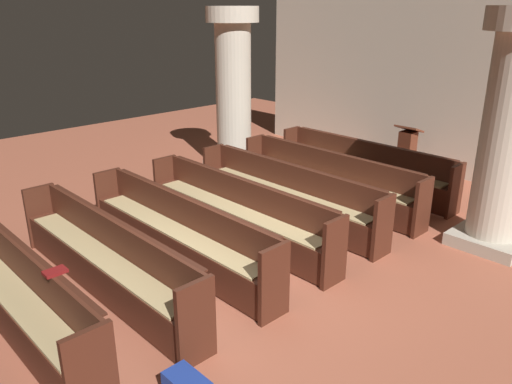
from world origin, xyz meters
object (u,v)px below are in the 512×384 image
object	(u,v)px
pew_row_3	(237,209)
hymn_book	(55,272)
pew_row_4	(177,230)
pew_row_6	(12,288)
lectern	(406,156)
pillar_aisle_side	(509,130)
pillar_far_side	(233,88)
pew_row_1	(328,177)
pew_row_5	(104,255)
pew_row_0	(363,165)
pew_row_2	(286,192)

from	to	relation	value
pew_row_3	hymn_book	xyz separation A→B (m)	(0.77, -2.98, 0.42)
pew_row_4	hymn_book	distance (m)	2.11
pew_row_3	hymn_book	world-z (taller)	hymn_book
pew_row_6	lectern	size ratio (longest dim) A/B	3.40
hymn_book	pillar_aisle_side	bearing A→B (deg)	70.75
pillar_far_side	pew_row_6	bearing A→B (deg)	-64.17
pew_row_6	pillar_far_side	size ratio (longest dim) A/B	1.12
pew_row_1	pew_row_5	world-z (taller)	same
pew_row_0	pew_row_6	distance (m)	6.36
pew_row_1	pew_row_5	bearing A→B (deg)	-90.00
pew_row_5	lectern	bearing A→B (deg)	88.34
pew_row_0	pew_row_4	world-z (taller)	same
pillar_far_side	hymn_book	bearing A→B (deg)	-57.08
pew_row_3	lectern	distance (m)	4.39
pew_row_4	pillar_far_side	distance (m)	4.43
pew_row_0	pew_row_6	size ratio (longest dim) A/B	1.00
pillar_aisle_side	pillar_far_side	world-z (taller)	same
pew_row_0	pew_row_6	bearing A→B (deg)	-90.00
pew_row_5	lectern	size ratio (longest dim) A/B	3.40
pillar_far_side	pew_row_1	bearing A→B (deg)	-3.46
pew_row_0	pew_row_6	world-z (taller)	same
pew_row_2	pillar_far_side	world-z (taller)	pillar_far_side
pew_row_1	hymn_book	world-z (taller)	hymn_book
pew_row_0	pillar_far_side	bearing A→B (deg)	-161.19
pew_row_6	pew_row_0	bearing A→B (deg)	90.00
pew_row_2	pew_row_6	bearing A→B (deg)	-90.00
hymn_book	pew_row_4	bearing A→B (deg)	111.69
pew_row_0	pew_row_4	xyz separation A→B (m)	(0.00, -4.24, 0.00)
pew_row_3	pew_row_5	world-z (taller)	same
pew_row_6	pillar_aisle_side	bearing A→B (deg)	64.76
pew_row_2	pillar_aisle_side	xyz separation A→B (m)	(2.69, 1.47, 1.23)
pillar_aisle_side	pew_row_0	bearing A→B (deg)	166.47
pillar_far_side	lectern	size ratio (longest dim) A/B	3.03
pew_row_5	pew_row_6	size ratio (longest dim) A/B	1.00
pew_row_1	pew_row_4	world-z (taller)	same
pew_row_5	pillar_far_side	world-z (taller)	pillar_far_side
lectern	hymn_book	world-z (taller)	lectern
pew_row_4	pew_row_5	size ratio (longest dim) A/B	1.00
pew_row_1	lectern	world-z (taller)	lectern
pew_row_5	pew_row_2	bearing A→B (deg)	90.00
pew_row_0	pew_row_4	size ratio (longest dim) A/B	1.00
pillar_aisle_side	hymn_book	world-z (taller)	pillar_aisle_side
pillar_far_side	pew_row_3	bearing A→B (deg)	-40.78
pew_row_1	pew_row_2	bearing A→B (deg)	-90.00
pew_row_0	lectern	world-z (taller)	lectern
pew_row_4	pillar_aisle_side	world-z (taller)	pillar_aisle_side
pew_row_4	pew_row_6	xyz separation A→B (m)	(0.00, -2.12, 0.00)
pew_row_4	lectern	distance (m)	5.45
pew_row_2	pew_row_5	size ratio (longest dim) A/B	1.00
pew_row_2	pew_row_4	bearing A→B (deg)	-90.00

